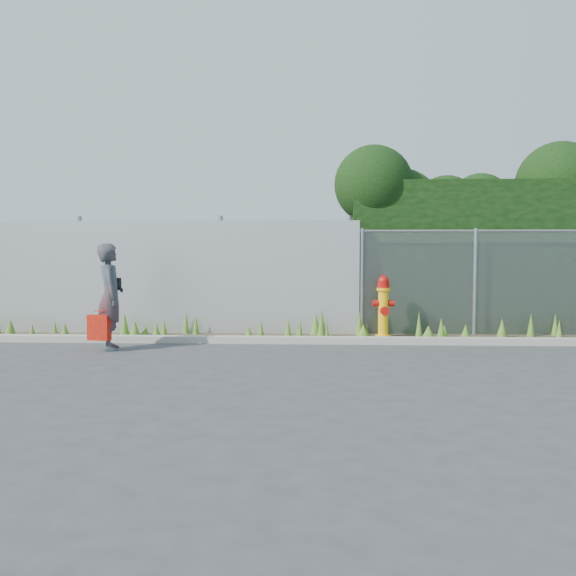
# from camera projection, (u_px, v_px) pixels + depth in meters

# --- Properties ---
(ground) EXTENTS (80.00, 80.00, 0.00)m
(ground) POSITION_uv_depth(u_px,v_px,m) (304.00, 362.00, 9.44)
(ground) COLOR #38383A
(ground) RESTS_ON ground
(curb) EXTENTS (16.00, 0.22, 0.12)m
(curb) POSITION_uv_depth(u_px,v_px,m) (306.00, 340.00, 11.23)
(curb) COLOR #9D998E
(curb) RESTS_ON ground
(weed_strip) EXTENTS (16.00, 1.27, 0.54)m
(weed_strip) POSITION_uv_depth(u_px,v_px,m) (308.00, 331.00, 11.90)
(weed_strip) COLOR #403525
(weed_strip) RESTS_ON ground
(corrugated_fence) EXTENTS (8.50, 0.21, 2.30)m
(corrugated_fence) POSITION_uv_depth(u_px,v_px,m) (141.00, 277.00, 12.51)
(corrugated_fence) COLOR #B4B6BB
(corrugated_fence) RESTS_ON ground
(chainlink_fence) EXTENTS (6.50, 0.07, 2.05)m
(chainlink_fence) POSITION_uv_depth(u_px,v_px,m) (531.00, 282.00, 12.17)
(chainlink_fence) COLOR gray
(chainlink_fence) RESTS_ON ground
(hedge) EXTENTS (7.67, 2.15, 3.86)m
(hedge) POSITION_uv_depth(u_px,v_px,m) (526.00, 228.00, 13.12)
(hedge) COLOR black
(hedge) RESTS_ON ground
(fire_hydrant) EXTENTS (0.40, 0.36, 1.19)m
(fire_hydrant) POSITION_uv_depth(u_px,v_px,m) (383.00, 307.00, 11.86)
(fire_hydrant) COLOR yellow
(fire_hydrant) RESTS_ON ground
(woman) EXTENTS (0.60, 0.74, 1.75)m
(woman) POSITION_uv_depth(u_px,v_px,m) (110.00, 297.00, 10.51)
(woman) COLOR #0F5C61
(woman) RESTS_ON ground
(red_tote_bag) EXTENTS (0.37, 0.14, 0.49)m
(red_tote_bag) POSITION_uv_depth(u_px,v_px,m) (99.00, 328.00, 10.34)
(red_tote_bag) COLOR #A00D09
(black_shoulder_bag) EXTENTS (0.25, 0.10, 0.19)m
(black_shoulder_bag) POSITION_uv_depth(u_px,v_px,m) (113.00, 283.00, 10.64)
(black_shoulder_bag) COLOR black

